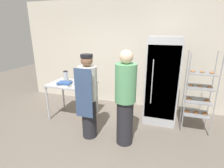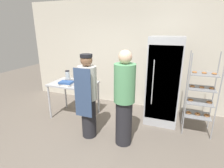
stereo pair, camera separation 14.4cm
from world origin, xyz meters
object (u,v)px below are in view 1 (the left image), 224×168
(baking_rack, at_px, (199,94))
(person_baker, at_px, (88,96))
(refrigerator, at_px, (162,81))
(blender_pitcher, at_px, (66,77))
(person_customer, at_px, (125,99))
(binder_stack, at_px, (65,84))
(donut_box, at_px, (83,83))

(baking_rack, distance_m, person_baker, 2.27)
(refrigerator, bearing_deg, blender_pitcher, -168.03)
(refrigerator, distance_m, person_customer, 1.28)
(binder_stack, bearing_deg, blender_pitcher, 115.54)
(refrigerator, xyz_separation_m, person_baker, (-1.30, -1.15, -0.11))
(baking_rack, bearing_deg, binder_stack, -169.90)
(blender_pitcher, height_order, person_customer, person_customer)
(person_baker, bearing_deg, person_customer, 1.16)
(baking_rack, relative_size, donut_box, 6.21)
(donut_box, bearing_deg, blender_pitcher, 176.61)
(donut_box, relative_size, blender_pitcher, 0.96)
(refrigerator, height_order, baking_rack, refrigerator)
(baking_rack, xyz_separation_m, person_customer, (-1.33, -0.93, 0.09))
(donut_box, bearing_deg, person_customer, -28.74)
(baking_rack, relative_size, binder_stack, 5.41)
(person_baker, xyz_separation_m, person_customer, (0.72, 0.01, 0.04))
(refrigerator, bearing_deg, baking_rack, -15.24)
(blender_pitcher, bearing_deg, refrigerator, 11.97)
(binder_stack, relative_size, person_customer, 0.18)
(donut_box, bearing_deg, baking_rack, 6.61)
(refrigerator, xyz_separation_m, binder_stack, (-2.09, -0.71, -0.07))
(blender_pitcher, bearing_deg, person_customer, -22.34)
(blender_pitcher, relative_size, person_baker, 0.17)
(binder_stack, xyz_separation_m, person_customer, (1.51, -0.43, -0.00))
(baking_rack, bearing_deg, person_baker, -155.28)
(donut_box, relative_size, person_customer, 0.15)
(refrigerator, distance_m, person_baker, 1.74)
(binder_stack, relative_size, person_baker, 0.19)
(baking_rack, bearing_deg, donut_box, -173.39)
(person_baker, bearing_deg, donut_box, 124.21)
(refrigerator, relative_size, binder_stack, 6.29)
(donut_box, height_order, binder_stack, donut_box)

